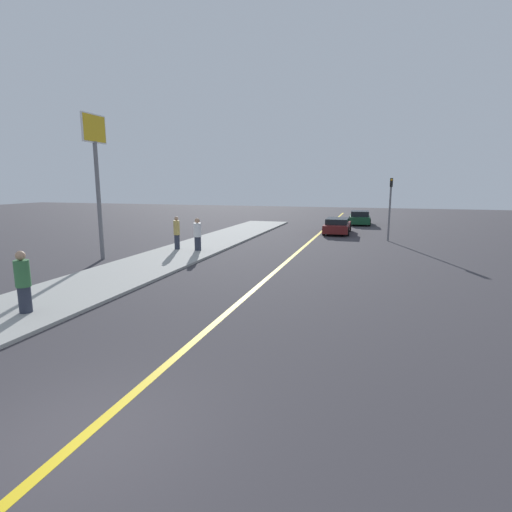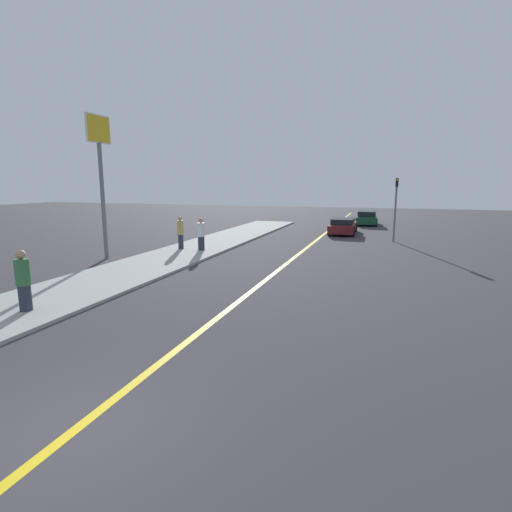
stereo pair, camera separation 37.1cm
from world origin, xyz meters
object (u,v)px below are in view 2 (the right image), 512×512
object	(u,v)px
pedestrian_near_curb	(23,281)
traffic_light	(396,203)
pedestrian_far_standing	(181,233)
pedestrian_mid_group	(201,234)
car_near_right_lane	(343,226)
roadside_sign	(100,156)
car_ahead_center	(366,218)

from	to	relation	value
pedestrian_near_curb	traffic_light	size ratio (longest dim) A/B	0.44
pedestrian_far_standing	pedestrian_mid_group	bearing A→B (deg)	-2.46
car_near_right_lane	roadside_sign	xyz separation A→B (m)	(-10.25, -14.04, 4.49)
roadside_sign	pedestrian_mid_group	bearing A→B (deg)	41.54
pedestrian_mid_group	pedestrian_far_standing	distance (m)	1.30
pedestrian_mid_group	pedestrian_near_curb	bearing A→B (deg)	-90.83
car_near_right_lane	traffic_light	size ratio (longest dim) A/B	1.11
car_ahead_center	pedestrian_mid_group	bearing A→B (deg)	-116.58
car_ahead_center	pedestrian_far_standing	xyz separation A→B (m)	(-9.18, -18.07, 0.42)
car_near_right_lane	roadside_sign	distance (m)	17.95
traffic_light	pedestrian_near_curb	bearing A→B (deg)	-118.76
pedestrian_far_standing	traffic_light	size ratio (longest dim) A/B	0.45
pedestrian_near_curb	pedestrian_mid_group	xyz separation A→B (m)	(0.16, 11.26, -0.01)
pedestrian_far_standing	car_near_right_lane	bearing A→B (deg)	53.76
pedestrian_mid_group	roadside_sign	size ratio (longest dim) A/B	0.26
pedestrian_far_standing	roadside_sign	xyz separation A→B (m)	(-2.40, -3.33, 4.04)
car_near_right_lane	pedestrian_near_curb	size ratio (longest dim) A/B	2.53
pedestrian_near_curb	pedestrian_mid_group	bearing A→B (deg)	89.17
car_ahead_center	pedestrian_far_standing	world-z (taller)	pedestrian_far_standing
car_ahead_center	roadside_sign	bearing A→B (deg)	-121.49
pedestrian_mid_group	pedestrian_far_standing	bearing A→B (deg)	177.54
car_near_right_lane	pedestrian_mid_group	xyz separation A→B (m)	(-6.55, -10.77, 0.41)
pedestrian_far_standing	traffic_light	bearing A→B (deg)	33.18
pedestrian_far_standing	traffic_light	world-z (taller)	traffic_light
car_ahead_center	pedestrian_near_curb	xyz separation A→B (m)	(-8.05, -29.39, 0.39)
pedestrian_mid_group	car_ahead_center	bearing A→B (deg)	66.49
pedestrian_near_curb	pedestrian_far_standing	bearing A→B (deg)	95.72
car_near_right_lane	car_ahead_center	size ratio (longest dim) A/B	1.08
pedestrian_near_curb	traffic_light	distance (m)	21.51
car_near_right_lane	traffic_light	xyz separation A→B (m)	(3.61, -3.22, 1.92)
car_near_right_lane	roadside_sign	bearing A→B (deg)	-126.97
car_ahead_center	roadside_sign	size ratio (longest dim) A/B	0.60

